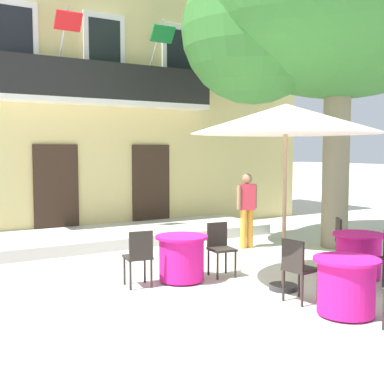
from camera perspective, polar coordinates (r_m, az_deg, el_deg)
name	(u,v)px	position (r m, az deg, el deg)	size (l,w,h in m)	color
ground_plane	(214,273)	(8.83, 2.58, -9.29)	(120.00, 120.00, 0.00)	beige
building_facade	(79,95)	(14.95, -12.90, 10.85)	(13.00, 5.09, 7.50)	#DBC67F
entrance_step_platform	(125,235)	(12.06, -7.78, -4.89)	(7.08, 2.39, 0.25)	silver
plane_tree	(334,17)	(11.66, 16.13, 18.81)	(6.34, 5.57, 7.00)	#7F755B
cafe_table_near_tree	(358,255)	(8.85, 18.66, -6.91)	(0.86, 0.86, 0.76)	#DB1984
cafe_chair_near_tree_0	(344,239)	(9.52, 17.16, -5.20)	(0.56, 0.56, 0.91)	#2D2823
cafe_chair_near_tree_1	(383,256)	(8.18, 21.22, -6.95)	(0.54, 0.54, 0.91)	#2D2823
cafe_table_middle	(346,286)	(6.84, 17.37, -10.31)	(0.86, 0.86, 0.76)	#DB1984
cafe_chair_middle_1	(297,266)	(7.19, 12.08, -8.34)	(0.44, 0.44, 0.91)	#2D2823
cafe_table_front	(182,258)	(8.18, -1.22, -7.61)	(0.86, 0.86, 0.76)	#DB1984
cafe_chair_front_0	(220,245)	(8.53, 3.23, -6.14)	(0.44, 0.44, 0.91)	#2D2823
cafe_chair_front_1	(139,254)	(7.83, -6.13, -7.17)	(0.45, 0.45, 0.91)	#2D2823
cafe_umbrella	(286,120)	(7.63, 10.78, 8.19)	(2.90, 2.90, 2.85)	#997A56
pedestrian_near_entrance	(247,206)	(10.90, 6.36, -1.63)	(0.53, 0.36, 1.65)	gold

